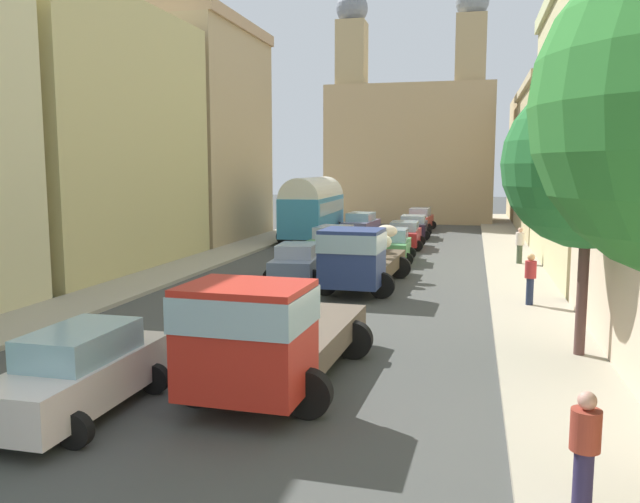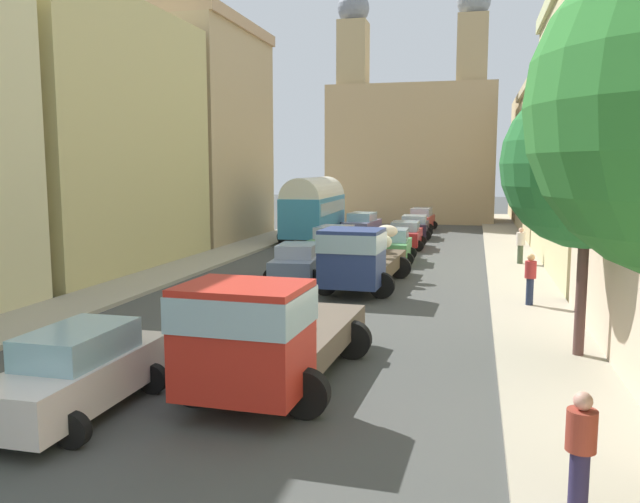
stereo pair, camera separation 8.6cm
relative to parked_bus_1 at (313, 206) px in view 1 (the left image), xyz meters
The scene contains 24 objects.
ground_plane 10.83m from the parked_bus_1, 65.66° to the right, with size 154.00×154.00×0.00m, color #434442.
sidewalk_left 10.31m from the parked_bus_1, 106.58° to the right, with size 2.50×70.00×0.14m, color #A59D88.
sidewalk_right 15.26m from the parked_bus_1, 39.75° to the right, with size 2.50×70.00×0.14m, color #A49B87.
building_left_2 15.09m from the parked_bus_1, 117.58° to the right, with size 5.31×12.71×11.61m.
building_left_3 7.72m from the parked_bus_1, behind, with size 4.47×10.89×13.50m.
building_right_2 17.72m from the parked_bus_1, 30.26° to the right, with size 4.46×14.74×12.35m.
building_right_3 17.09m from the parked_bus_1, 23.74° to the left, with size 5.62×14.85×10.02m.
building_right_4 25.85m from the parked_bus_1, 52.23° to the left, with size 5.70×10.82×10.57m.
distant_church 17.54m from the parked_bus_1, 75.11° to the left, with size 13.79×6.30×18.91m.
parked_bus_1 is the anchor object (origin of this frame).
cargo_truck_0 27.42m from the parked_bus_1, 77.80° to the right, with size 3.26×6.50×2.46m.
cargo_truck_1 16.49m from the parked_bus_1, 69.67° to the right, with size 3.10×7.21×2.44m.
car_0 10.01m from the parked_bus_1, 52.97° to the right, with size 2.23×3.72×1.63m.
car_1 6.60m from the parked_bus_1, 22.04° to the right, with size 2.30×4.02×1.53m.
car_2 6.87m from the parked_bus_1, 27.30° to the left, with size 2.38×3.87×1.49m.
car_3 10.55m from the parked_bus_1, 55.17° to the left, with size 2.26×4.01×1.65m.
car_4 28.86m from the parked_bus_1, 84.47° to the right, with size 2.14×4.28×1.63m.
car_5 14.07m from the parked_bus_1, 78.57° to the right, with size 2.47×3.93×1.47m.
car_6 8.07m from the parked_bus_1, 68.48° to the right, with size 2.54×4.44×1.64m.
car_7 4.10m from the parked_bus_1, 48.75° to the left, with size 2.53×4.31×1.63m.
pedestrian_0 20.92m from the parked_bus_1, 56.30° to the right, with size 0.51×0.51×1.81m.
pedestrian_1 32.49m from the parked_bus_1, 69.87° to the right, with size 0.42×0.42×1.76m.
pedestrian_2 14.36m from the parked_bus_1, 33.85° to the right, with size 0.56×0.56×1.81m.
roadside_tree_1 26.13m from the parked_bus_1, 61.86° to the right, with size 3.93×3.93×6.60m.
Camera 1 is at (5.33, -2.09, 4.53)m, focal length 35.92 mm.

